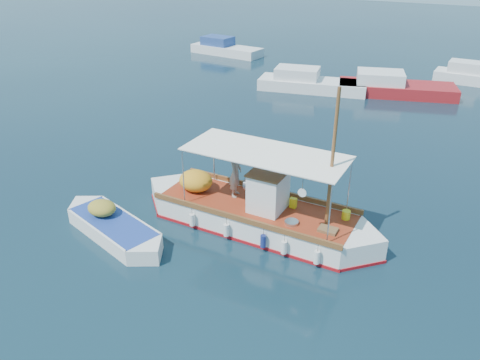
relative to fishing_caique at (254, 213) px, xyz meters
The scene contains 7 objects.
ground 0.83m from the fishing_caique, 14.20° to the left, with size 160.00×160.00×0.00m, color black.
fishing_caique is the anchor object (origin of this frame).
dinghy 5.27m from the fishing_caique, 144.32° to the right, with size 5.25×2.51×1.33m.
bg_boat_nw 18.96m from the fishing_caique, 105.22° to the left, with size 8.05×4.00×1.80m.
bg_boat_n 20.14m from the fishing_caique, 88.21° to the left, with size 8.45×5.01×1.80m.
bg_boat_far_w 30.91m from the fishing_caique, 122.71° to the left, with size 7.26×2.90×1.80m.
bg_boat_far_n 26.69m from the fishing_caique, 78.37° to the left, with size 6.05×2.18×1.80m.
Camera 1 is at (6.27, -13.69, 9.66)m, focal length 35.00 mm.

